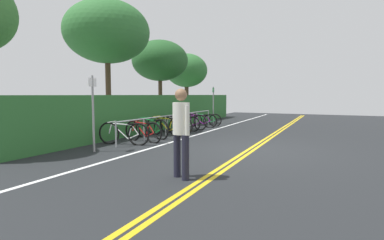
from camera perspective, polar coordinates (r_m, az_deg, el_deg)
The scene contains 21 objects.
ground_plane at distance 8.88m, azimuth 11.31°, elevation -5.74°, with size 35.23×12.04×0.05m, color #232628.
centre_line_yellow_inner at distance 8.86m, azimuth 11.82°, elevation -5.59°, with size 31.71×0.10×0.00m, color gold.
centre_line_yellow_outer at distance 8.90m, azimuth 10.81°, elevation -5.53°, with size 31.71×0.10×0.00m, color gold.
bike_lane_stripe_white at distance 9.91m, azimuth -4.44°, elevation -4.40°, with size 31.71×0.12×0.00m, color white.
bike_rack at distance 12.33m, azimuth -3.36°, elevation 0.20°, with size 7.42×0.05×0.79m.
bicycle_0 at distance 9.75m, azimuth -12.97°, elevation -2.54°, with size 0.48×1.77×0.76m.
bicycle_1 at distance 10.24m, azimuth -9.38°, elevation -2.18°, with size 0.49×1.70×0.75m.
bicycle_2 at distance 11.02m, azimuth -7.77°, elevation -1.59°, with size 0.58×1.73×0.78m.
bicycle_3 at distance 11.67m, azimuth -5.08°, elevation -1.19°, with size 0.46×1.82×0.78m.
bicycle_4 at distance 12.25m, azimuth -3.11°, elevation -0.97°, with size 0.47×1.69×0.75m.
bicycle_5 at distance 13.05m, azimuth -1.87°, elevation -0.72°, with size 0.47×1.63×0.70m.
bicycle_6 at distance 13.82m, azimuth -0.23°, elevation -0.30°, with size 0.54×1.78×0.75m.
bicycle_7 at distance 14.52m, azimuth 1.56°, elevation -0.13°, with size 0.51×1.67×0.71m.
bicycle_8 at distance 15.17m, azimuth 2.59°, elevation 0.04°, with size 0.47×1.67×0.69m.
pedestrian at distance 5.61m, azimuth -2.10°, elevation -1.37°, with size 0.32×0.44×1.71m.
sign_post_near at distance 8.70m, azimuth -18.45°, elevation 2.57°, with size 0.36×0.10×2.12m.
sign_post_far at distance 16.18m, azimuth 4.11°, elevation 3.57°, with size 0.36×0.10×2.03m.
hedge_backdrop at distance 14.47m, azimuth -6.45°, elevation 1.65°, with size 16.37×1.29×1.58m, color #2D6B30.
tree_mid at distance 13.49m, azimuth -15.98°, elevation 15.87°, with size 3.56×3.56×5.53m.
tree_far_right at distance 16.68m, azimuth -6.15°, elevation 11.20°, with size 3.07×3.07×4.56m.
tree_extra at distance 20.50m, azimuth -1.05°, elevation 9.43°, with size 2.83×2.83×4.38m.
Camera 1 is at (-8.47, -2.12, 1.59)m, focal length 27.83 mm.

